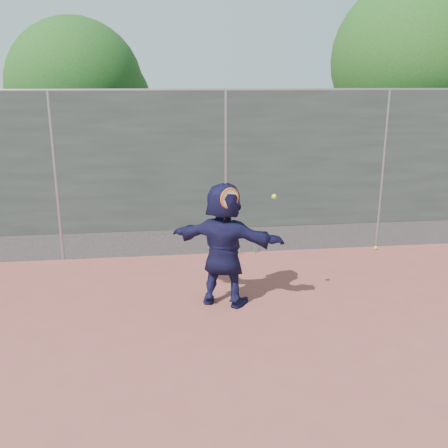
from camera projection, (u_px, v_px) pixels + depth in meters
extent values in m
plane|color=#9E4C42|center=(262.00, 346.00, 6.17)|extent=(80.00, 80.00, 0.00)
imported|color=#16163C|center=(224.00, 244.00, 7.11)|extent=(1.75, 1.19, 1.81)
sphere|color=#C6D12E|center=(376.00, 248.00, 9.67)|extent=(0.07, 0.07, 0.07)
cube|color=#38423D|center=(226.00, 161.00, 9.02)|extent=(20.00, 0.04, 2.50)
cube|color=slate|center=(226.00, 240.00, 9.43)|extent=(20.00, 0.03, 0.50)
cylinder|color=gray|center=(226.00, 90.00, 8.67)|extent=(20.00, 0.05, 0.05)
cylinder|color=gray|center=(56.00, 179.00, 8.72)|extent=(0.06, 0.06, 3.00)
cylinder|color=gray|center=(226.00, 175.00, 9.09)|extent=(0.06, 0.06, 3.00)
cylinder|color=gray|center=(382.00, 171.00, 9.45)|extent=(0.06, 0.06, 3.00)
torus|color=#EC5A16|center=(230.00, 198.00, 6.73)|extent=(0.28, 0.15, 0.29)
cylinder|color=beige|center=(230.00, 198.00, 6.73)|extent=(0.23, 0.11, 0.25)
cylinder|color=black|center=(226.00, 212.00, 6.80)|extent=(0.08, 0.13, 0.33)
sphere|color=#C6D12E|center=(274.00, 197.00, 6.72)|extent=(0.07, 0.07, 0.07)
cylinder|color=#382314|center=(402.00, 162.00, 11.78)|extent=(0.28, 0.28, 2.60)
sphere|color=#23561C|center=(412.00, 60.00, 11.15)|extent=(3.60, 3.60, 3.60)
sphere|color=#23561C|center=(436.00, 77.00, 11.53)|extent=(2.52, 2.52, 2.52)
cylinder|color=#382314|center=(83.00, 172.00, 11.69)|extent=(0.28, 0.28, 2.20)
sphere|color=#23561C|center=(76.00, 87.00, 11.16)|extent=(3.00, 3.00, 3.00)
sphere|color=#23561C|center=(105.00, 100.00, 11.51)|extent=(2.10, 2.10, 2.10)
cone|color=#387226|center=(240.00, 248.00, 9.38)|extent=(0.03, 0.03, 0.26)
cone|color=#387226|center=(255.00, 246.00, 9.43)|extent=(0.03, 0.03, 0.30)
cone|color=#387226|center=(221.00, 250.00, 9.33)|extent=(0.03, 0.03, 0.22)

